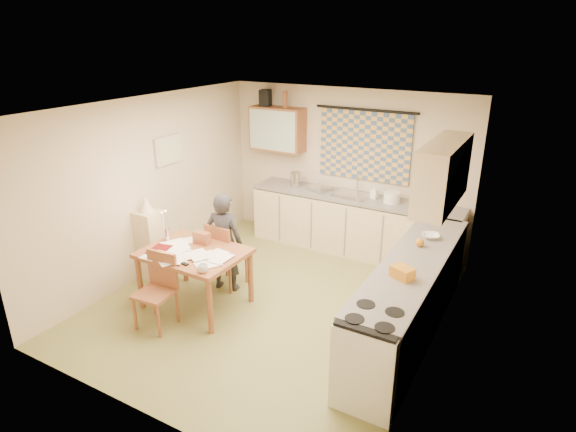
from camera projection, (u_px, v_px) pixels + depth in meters
The scene contains 44 objects.
floor at pixel (273, 302), 6.25m from camera, with size 4.00×4.50×0.02m, color olive.
ceiling at pixel (271, 106), 5.34m from camera, with size 4.00×4.50×0.02m, color white.
wall_back at pixel (346, 168), 7.63m from camera, with size 4.00×0.02×2.50m, color #C6B49A.
wall_front at pixel (130, 296), 3.96m from camera, with size 4.00×0.02×2.50m, color #C6B49A.
wall_left at pixel (149, 187), 6.71m from camera, with size 0.02×4.50×2.50m, color #C6B49A.
wall_right at pixel (442, 246), 4.87m from camera, with size 0.02×4.50×2.50m, color #C6B49A.
window_blind at pixel (364, 146), 7.32m from camera, with size 1.45×0.03×1.05m, color #39537D.
curtain_rod at pixel (366, 110), 7.10m from camera, with size 0.04×0.04×1.60m, color black.
wall_cabinet at pixel (278, 129), 7.81m from camera, with size 0.90×0.34×0.70m, color brown.
wall_cabinet_glass at pixel (272, 131), 7.67m from camera, with size 0.84×0.02×0.64m, color #99B2A5.
upper_cabinet_right at pixel (443, 174), 5.18m from camera, with size 0.34×1.30×0.70m, color #CCB28A.
framed_print at pixel (168, 150), 6.86m from camera, with size 0.04×0.50×0.40m, color beige.
print_canvas at pixel (170, 150), 6.85m from camera, with size 0.01×0.42×0.32m, color #EBEDCD.
counter_back at pixel (353, 225), 7.53m from camera, with size 3.30×0.62×0.92m.
counter_right at pixel (411, 297), 5.48m from camera, with size 0.62×2.95×0.92m.
stove at pixel (372, 359), 4.44m from camera, with size 0.59×0.59×0.92m.
sink at pixel (351, 198), 7.40m from camera, with size 0.55×0.45×0.10m, color silver.
tap at pixel (357, 184), 7.47m from camera, with size 0.03×0.03×0.28m, color silver.
dish_rack at pixel (319, 189), 7.63m from camera, with size 0.35×0.30×0.06m, color silver.
kettle at pixel (296, 179), 7.79m from camera, with size 0.18×0.18×0.24m, color silver.
mixing_bowl at pixel (392, 197), 7.07m from camera, with size 0.24×0.24×0.16m, color white.
soap_bottle at pixel (374, 192), 7.23m from camera, with size 0.11×0.11×0.21m, color white.
bowl at pixel (431, 236), 5.87m from camera, with size 0.28×0.28×0.05m, color white.
orange_bag at pixel (402, 273), 4.91m from camera, with size 0.22×0.16×0.12m, color #C4791C.
fruit_orange at pixel (420, 242), 5.63m from camera, with size 0.10×0.10×0.10m, color #C4791C.
speaker at pixel (265, 98), 7.74m from camera, with size 0.16×0.20×0.26m, color black.
bottle_green at pixel (268, 98), 7.72m from camera, with size 0.07×0.07×0.26m, color #195926.
bottle_brown at pixel (285, 99), 7.57m from camera, with size 0.07×0.07×0.26m, color brown.
dining_table at pixel (196, 278), 6.06m from camera, with size 1.25×0.96×0.75m.
chair_far at pixel (227, 266), 6.56m from camera, with size 0.44×0.44×0.92m.
chair_near at pixel (157, 305), 5.66m from camera, with size 0.43×0.43×0.89m.
person at pixel (224, 242), 6.35m from camera, with size 0.55×0.42×1.37m, color black.
shelf_stand at pixel (151, 245), 6.70m from camera, with size 0.32×0.30×1.00m, color #CCB28A.
lampshade at pixel (146, 204), 6.48m from camera, with size 0.20×0.20×0.22m, color beige.
letter_rack at pixel (202, 238), 6.11m from camera, with size 0.22×0.10×0.16m, color brown.
mug at pixel (203, 268), 5.39m from camera, with size 0.15×0.15×0.09m, color white.
magazine at pixel (152, 249), 5.96m from camera, with size 0.28×0.33×0.03m, color maroon.
book at pixel (166, 246), 6.05m from camera, with size 0.25×0.27×0.02m, color #C4791C.
orange_box at pixel (160, 253), 5.82m from camera, with size 0.12×0.08×0.04m, color #C4791C.
eyeglasses at pixel (184, 263), 5.59m from camera, with size 0.13×0.04×0.02m, color black.
candle_holder at pixel (167, 234), 6.20m from camera, with size 0.06×0.06×0.18m, color silver.
candle at pixel (163, 220), 6.10m from camera, with size 0.02×0.02×0.22m, color white.
candle_flame at pixel (165, 211), 6.07m from camera, with size 0.02×0.02×0.02m, color #FFCC66.
papers at pixel (186, 254), 5.83m from camera, with size 1.09×0.86×0.02m.
Camera 1 is at (2.83, -4.63, 3.29)m, focal length 30.00 mm.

